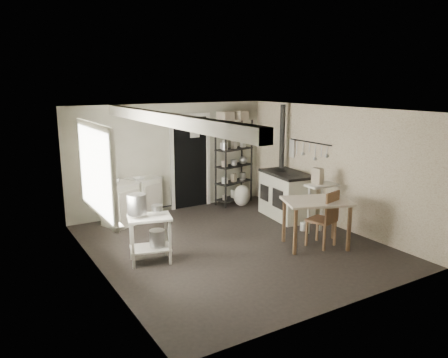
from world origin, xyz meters
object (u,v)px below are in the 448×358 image
work_table (316,225)px  flour_sack (242,196)px  stockpot (137,204)px  shelf_rack (234,163)px  chair (321,218)px  stove (286,196)px  base_cabinets (132,198)px  prep_table (150,237)px

work_table → flour_sack: work_table is taller
stockpot → shelf_rack: 3.76m
shelf_rack → chair: 3.08m
stove → work_table: 1.67m
base_cabinets → work_table: 3.66m
stove → flour_sack: bearing=112.1°
work_table → flour_sack: 2.73m
stockpot → base_cabinets: 2.24m
stockpot → flour_sack: bearing=30.7°
stove → base_cabinets: bearing=160.1°
shelf_rack → chair: (-0.17, -3.03, -0.46)m
shelf_rack → stove: shelf_rack is taller
stockpot → stove: (3.43, 0.68, -0.50)m
stockpot → shelf_rack: (3.08, 2.14, 0.01)m
base_cabinets → flour_sack: 2.49m
stockpot → work_table: stockpot is taller
base_cabinets → chair: 3.74m
work_table → prep_table: bearing=162.9°
stockpot → shelf_rack: shelf_rack is taller
stockpot → work_table: size_ratio=0.29×
base_cabinets → work_table: (2.17, -2.95, -0.08)m
base_cabinets → shelf_rack: shelf_rack is taller
base_cabinets → stove: stove is taller
base_cabinets → chair: size_ratio=1.30×
shelf_rack → stockpot: bearing=-159.8°
flour_sack → shelf_rack: bearing=95.5°
prep_table → work_table: 2.76m
base_cabinets → shelf_rack: 2.49m
prep_table → stockpot: size_ratio=2.39×
base_cabinets → chair: bearing=-75.9°
prep_table → stockpot: stockpot is taller
stockpot → chair: stockpot is taller
stove → flour_sack: (-0.32, 1.17, -0.20)m
prep_table → stove: size_ratio=0.62×
work_table → shelf_rack: bearing=84.8°
base_cabinets → work_table: size_ratio=1.19×
chair → flour_sack: (0.20, 2.74, -0.24)m
work_table → base_cabinets: bearing=126.3°
prep_table → base_cabinets: base_cabinets is taller
flour_sack → chair: bearing=-94.2°
chair → work_table: bearing=148.8°
stove → flour_sack: size_ratio=2.50×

